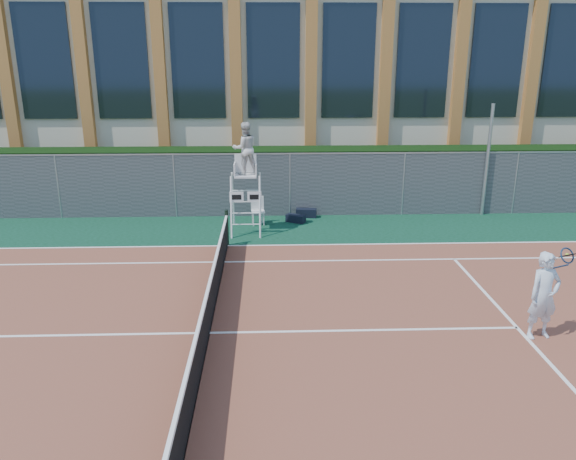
{
  "coord_description": "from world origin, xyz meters",
  "views": [
    {
      "loc": [
        1.25,
        -10.36,
        5.46
      ],
      "look_at": [
        1.73,
        3.0,
        1.28
      ],
      "focal_mm": 35.0,
      "sensor_mm": 36.0,
      "label": 1
    }
  ],
  "objects_px": {
    "steel_pole": "(487,161)",
    "umpire_chair": "(245,152)",
    "plastic_chair": "(258,208)",
    "tennis_player": "(544,295)"
  },
  "relations": [
    {
      "from": "steel_pole",
      "to": "umpire_chair",
      "type": "height_order",
      "value": "steel_pole"
    },
    {
      "from": "umpire_chair",
      "to": "plastic_chair",
      "type": "relative_size",
      "value": 3.82
    },
    {
      "from": "steel_pole",
      "to": "tennis_player",
      "type": "bearing_deg",
      "value": -103.66
    },
    {
      "from": "steel_pole",
      "to": "plastic_chair",
      "type": "relative_size",
      "value": 4.21
    },
    {
      "from": "umpire_chair",
      "to": "tennis_player",
      "type": "relative_size",
      "value": 1.97
    },
    {
      "from": "plastic_chair",
      "to": "tennis_player",
      "type": "bearing_deg",
      "value": -54.87
    },
    {
      "from": "steel_pole",
      "to": "umpire_chair",
      "type": "bearing_deg",
      "value": -168.79
    },
    {
      "from": "umpire_chair",
      "to": "steel_pole",
      "type": "bearing_deg",
      "value": 11.21
    },
    {
      "from": "umpire_chair",
      "to": "tennis_player",
      "type": "height_order",
      "value": "umpire_chair"
    },
    {
      "from": "umpire_chair",
      "to": "tennis_player",
      "type": "distance_m",
      "value": 9.78
    }
  ]
}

